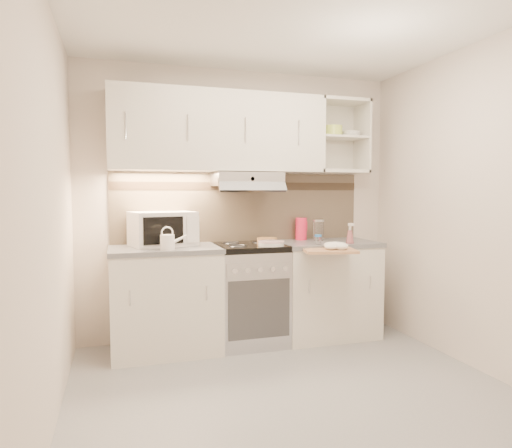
% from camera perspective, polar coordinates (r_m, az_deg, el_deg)
% --- Properties ---
extents(ground, '(3.00, 3.00, 0.00)m').
position_cam_1_polar(ground, '(3.31, 4.89, -20.33)').
color(ground, gray).
rests_on(ground, ground).
extents(room_shell, '(3.04, 2.84, 2.52)m').
position_cam_1_polar(room_shell, '(3.37, 2.74, 8.47)').
color(room_shell, beige).
rests_on(room_shell, ground).
extents(base_cabinet_left, '(0.90, 0.60, 0.86)m').
position_cam_1_polar(base_cabinet_left, '(4.02, -11.26, -9.49)').
color(base_cabinet_left, silver).
rests_on(base_cabinet_left, ground).
extents(worktop_left, '(0.92, 0.62, 0.04)m').
position_cam_1_polar(worktop_left, '(3.94, -11.35, -3.12)').
color(worktop_left, slate).
rests_on(worktop_left, base_cabinet_left).
extents(base_cabinet_right, '(0.90, 0.60, 0.86)m').
position_cam_1_polar(base_cabinet_right, '(4.43, 8.65, -8.22)').
color(base_cabinet_right, silver).
rests_on(base_cabinet_right, ground).
extents(worktop_right, '(0.92, 0.62, 0.04)m').
position_cam_1_polar(worktop_right, '(4.36, 8.71, -2.42)').
color(worktop_right, slate).
rests_on(worktop_right, base_cabinet_right).
extents(electric_range, '(0.60, 0.60, 0.90)m').
position_cam_1_polar(electric_range, '(4.16, -0.81, -8.68)').
color(electric_range, '#B7B7BC').
rests_on(electric_range, ground).
extents(microwave, '(0.60, 0.49, 0.29)m').
position_cam_1_polar(microwave, '(4.04, -11.61, -0.57)').
color(microwave, silver).
rests_on(microwave, worktop_left).
extents(watering_can, '(0.22, 0.11, 0.19)m').
position_cam_1_polar(watering_can, '(3.73, -10.91, -2.17)').
color(watering_can, white).
rests_on(watering_can, worktop_left).
extents(plate_stack, '(0.23, 0.23, 0.05)m').
position_cam_1_polar(plate_stack, '(3.95, 1.91, -2.43)').
color(plate_stack, silver).
rests_on(plate_stack, electric_range).
extents(bread_loaf, '(0.18, 0.18, 0.05)m').
position_cam_1_polar(bread_loaf, '(4.17, 1.40, -2.06)').
color(bread_loaf, '#B1843D').
rests_on(bread_loaf, electric_range).
extents(pink_pitcher, '(0.12, 0.11, 0.22)m').
position_cam_1_polar(pink_pitcher, '(4.46, 5.67, -0.59)').
color(pink_pitcher, '#F72147').
rests_on(pink_pitcher, worktop_right).
extents(glass_jar, '(0.11, 0.11, 0.20)m').
position_cam_1_polar(glass_jar, '(4.43, 7.83, -0.73)').
color(glass_jar, white).
rests_on(glass_jar, worktop_right).
extents(spice_jar, '(0.06, 0.06, 0.09)m').
position_cam_1_polar(spice_jar, '(4.07, 7.77, -1.93)').
color(spice_jar, white).
rests_on(spice_jar, worktop_right).
extents(spray_bottle, '(0.07, 0.07, 0.20)m').
position_cam_1_polar(spray_bottle, '(4.21, 11.66, -1.36)').
color(spray_bottle, pink).
rests_on(spray_bottle, worktop_right).
extents(cutting_board, '(0.50, 0.47, 0.02)m').
position_cam_1_polar(cutting_board, '(3.94, 9.06, -3.22)').
color(cutting_board, tan).
rests_on(cutting_board, base_cabinet_right).
extents(dish_towel, '(0.28, 0.24, 0.07)m').
position_cam_1_polar(dish_towel, '(3.91, 9.41, -2.62)').
color(dish_towel, silver).
rests_on(dish_towel, cutting_board).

